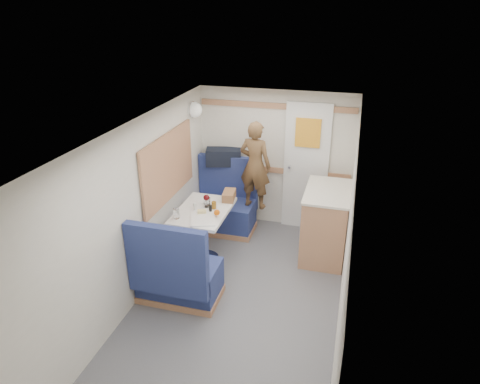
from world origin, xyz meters
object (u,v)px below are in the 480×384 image
(pepper_grinder, at_px, (210,209))
(bread_loaf, at_px, (229,195))
(bench_far, at_px, (224,210))
(person, at_px, (255,165))
(cheese_block, at_px, (202,212))
(tumbler_left, at_px, (176,214))
(tumbler_right, at_px, (208,202))
(galley_counter, at_px, (325,222))
(beer_glass, at_px, (214,205))
(duffel_bag, at_px, (224,157))
(dome_light, at_px, (194,110))
(wine_glass, at_px, (206,198))
(tumbler_mid, at_px, (206,200))
(bench_near, at_px, (177,278))
(dinette_table, at_px, (203,221))
(tray, at_px, (203,219))
(orange_fruit, at_px, (217,213))
(salt_grinder, at_px, (195,206))

(pepper_grinder, height_order, bread_loaf, bread_loaf)
(bread_loaf, bearing_deg, bench_far, 114.69)
(person, relative_size, cheese_block, 11.62)
(tumbler_left, distance_m, tumbler_right, 0.49)
(galley_counter, distance_m, beer_glass, 1.46)
(galley_counter, bearing_deg, bench_far, 167.90)
(duffel_bag, xyz_separation_m, bread_loaf, (0.30, -0.75, -0.24))
(dome_light, xyz_separation_m, wine_glass, (0.41, -0.77, -0.91))
(bench_far, xyz_separation_m, tumbler_mid, (-0.02, -0.70, 0.47))
(pepper_grinder, bearing_deg, duffel_bag, 99.46)
(galley_counter, height_order, wine_glass, galley_counter)
(person, xyz_separation_m, duffel_bag, (-0.54, 0.31, -0.04))
(tumbler_mid, bearing_deg, cheese_block, -80.82)
(duffel_bag, xyz_separation_m, cheese_block, (0.11, -1.24, -0.26))
(bench_far, xyz_separation_m, tumbler_left, (-0.22, -1.16, 0.48))
(tumbler_mid, bearing_deg, tumbler_right, -45.34)
(tumbler_left, relative_size, beer_glass, 1.31)
(tumbler_mid, height_order, bread_loaf, bread_loaf)
(bench_near, xyz_separation_m, galley_counter, (1.47, 1.41, 0.17))
(duffel_bag, relative_size, beer_glass, 5.39)
(bench_far, distance_m, beer_glass, 0.93)
(dinette_table, bearing_deg, tray, -70.33)
(orange_fruit, height_order, beer_glass, beer_glass)
(tumbler_left, xyz_separation_m, tumbler_right, (0.24, 0.43, -0.01))
(person, relative_size, tumbler_left, 10.04)
(pepper_grinder, height_order, salt_grinder, pepper_grinder)
(tumbler_left, distance_m, tumbler_mid, 0.51)
(bench_far, distance_m, bench_near, 1.73)
(dome_light, bearing_deg, salt_grinder, -71.52)
(bench_far, xyz_separation_m, tumbler_right, (0.02, -0.73, 0.47))
(tumbler_right, bearing_deg, tumbler_mid, 134.66)
(duffel_bag, relative_size, tray, 1.33)
(bench_near, height_order, wine_glass, bench_near)
(tumbler_right, bearing_deg, galley_counter, 16.18)
(tumbler_left, bearing_deg, cheese_block, 34.98)
(person, height_order, duffel_bag, person)
(tumbler_right, bearing_deg, salt_grinder, -124.92)
(bench_near, distance_m, dome_light, 2.28)
(tray, distance_m, cheese_block, 0.14)
(bench_far, bearing_deg, tumbler_right, -88.46)
(person, bearing_deg, wine_glass, 69.22)
(person, bearing_deg, galley_counter, 176.27)
(dome_light, bearing_deg, person, -2.78)
(tray, height_order, beer_glass, beer_glass)
(orange_fruit, relative_size, pepper_grinder, 0.73)
(tray, bearing_deg, person, 70.30)
(dinette_table, relative_size, pepper_grinder, 9.15)
(dinette_table, bearing_deg, bench_near, -90.00)
(person, bearing_deg, salt_grinder, 67.19)
(person, distance_m, wine_glass, 0.88)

